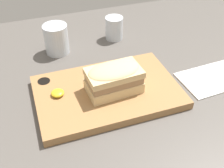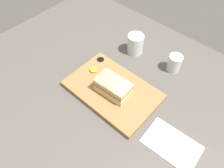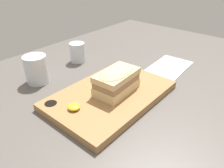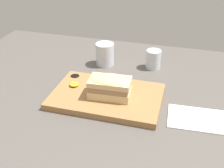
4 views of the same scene
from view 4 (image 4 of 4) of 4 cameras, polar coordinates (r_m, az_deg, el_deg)
dining_table at (r=92.78cm, az=1.74°, el=-5.79°), size 150.59×115.07×2.00cm
serving_board at (r=96.83cm, az=-1.11°, el=-2.51°), size 37.32×24.22×2.28cm
sandwich at (r=92.80cm, az=-0.44°, el=-0.34°), size 14.20×8.88×7.58cm
mustard_dollop at (r=101.13cm, az=-7.71°, el=-0.06°), size 3.32×3.32×1.33cm
water_glass at (r=118.87cm, az=-1.46°, el=5.81°), size 7.59×7.59×9.45cm
wine_glass at (r=117.43cm, az=8.38°, el=4.83°), size 6.01×6.01×7.81cm
napkin at (r=91.98cm, az=17.30°, el=-6.85°), size 19.90×13.28×0.40cm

